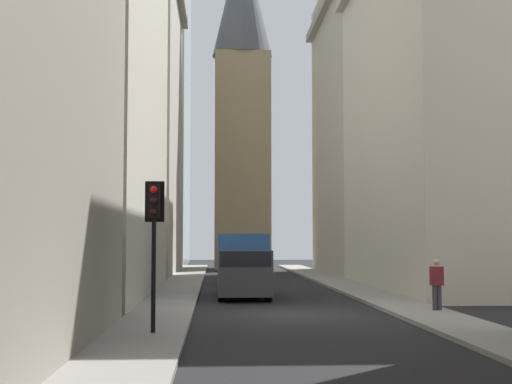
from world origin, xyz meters
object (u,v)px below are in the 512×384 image
Objects in this scene: delivery_truck at (243,265)px; pedestrian at (437,282)px; traffic_light_foreground at (154,221)px; hatchback_grey at (237,272)px.

pedestrian is at bearing -140.26° from delivery_truck.
traffic_light_foreground is (-13.35, 2.88, 1.64)m from delivery_truck.
traffic_light_foreground is 2.27× the size of pedestrian.
delivery_truck is at bearing -12.16° from traffic_light_foreground.
delivery_truck is at bearing 39.74° from pedestrian.
traffic_light_foreground is at bearing 120.74° from pedestrian.
pedestrian reaches higher than hatchback_grey.
delivery_truck is 1.60× the size of traffic_light_foreground.
hatchback_grey is 23.48m from traffic_light_foreground.
hatchback_grey is at bearing -7.08° from traffic_light_foreground.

